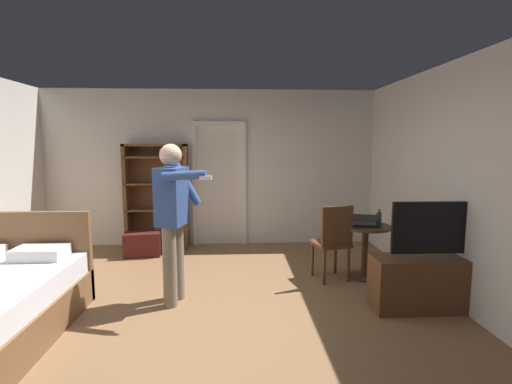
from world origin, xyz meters
The scene contains 12 objects.
ground_plane centered at (0.00, 0.00, 0.00)m, with size 6.19×6.19×0.00m, color olive.
wall_back centered at (0.00, 2.84, 1.33)m, with size 5.87×0.12×2.67m, color silver.
wall_right centered at (2.87, 0.00, 1.33)m, with size 0.12×5.81×2.67m, color silver.
doorway_frame centered at (0.14, 2.76, 1.22)m, with size 0.93×0.08×2.13m.
bookshelf centered at (-0.90, 2.62, 0.95)m, with size 1.03×0.32×1.75m.
tv_flatscreen centered at (2.51, -0.03, 0.34)m, with size 1.28×0.40×1.17m.
side_table centered at (2.12, 0.96, 0.47)m, with size 0.65×0.65×0.70m.
laptop centered at (2.08, 0.92, 0.75)m, with size 0.39×0.40×0.15m.
bottle_on_table centered at (2.26, 0.88, 0.80)m, with size 0.06×0.06×0.23m.
wooden_chair centered at (1.67, 0.85, 0.54)m, with size 0.51×0.51×0.99m.
person_blue_shirt centered at (-0.25, 0.28, 1.01)m, with size 0.63×0.65×1.76m.
suitcase_dark centered at (-1.05, 2.10, 0.19)m, with size 0.55×0.31×0.37m, color #4C1919.
Camera 1 is at (0.44, -3.87, 1.77)m, focal length 26.99 mm.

